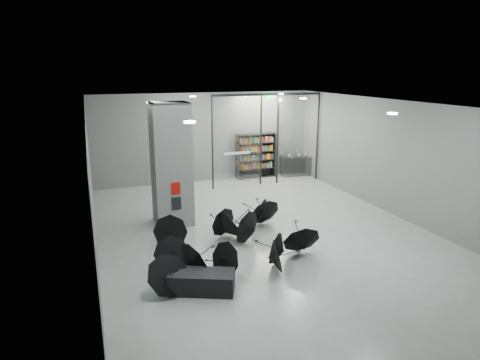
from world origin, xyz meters
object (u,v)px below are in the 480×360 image
object	(u,v)px
bookshelf	(256,156)
shop_counter	(297,166)
umbrella_cluster	(236,243)
column	(171,164)
bench	(202,282)

from	to	relation	value
bookshelf	shop_counter	distance (m)	2.13
bookshelf	umbrella_cluster	size ratio (longest dim) A/B	0.41
bookshelf	umbrella_cluster	world-z (taller)	bookshelf
column	bookshelf	bearing A→B (deg)	44.27
column	bookshelf	size ratio (longest dim) A/B	1.92
bench	bookshelf	bearing A→B (deg)	85.06
bookshelf	bench	bearing A→B (deg)	-120.56
bench	shop_counter	distance (m)	11.74
bench	bookshelf	distance (m)	10.87
bookshelf	umbrella_cluster	xyz separation A→B (m)	(-3.71, -7.79, -0.74)
bench	shop_counter	xyz separation A→B (m)	(7.18, 9.29, 0.22)
column	bench	bearing A→B (deg)	-93.35
bench	umbrella_cluster	size ratio (longest dim) A/B	0.30
bookshelf	shop_counter	bearing A→B (deg)	-9.36
bench	bookshelf	world-z (taller)	bookshelf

